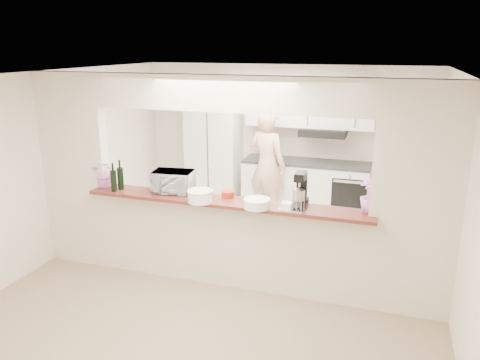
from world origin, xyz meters
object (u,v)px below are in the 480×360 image
at_px(refrigerator, 407,175).
at_px(person, 267,166).
at_px(toaster_oven, 173,182).
at_px(stand_mixer, 300,190).

bearing_deg(refrigerator, person, -170.85).
relative_size(toaster_oven, stand_mixer, 1.24).
bearing_deg(stand_mixer, toaster_oven, -179.52).
height_order(refrigerator, toaster_oven, refrigerator).
height_order(toaster_oven, stand_mixer, stand_mixer).
distance_m(toaster_oven, person, 2.34).
xyz_separation_m(refrigerator, stand_mixer, (-1.20, -2.59, 0.41)).
height_order(refrigerator, stand_mixer, refrigerator).
relative_size(toaster_oven, person, 0.26).
distance_m(stand_mixer, person, 2.46).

